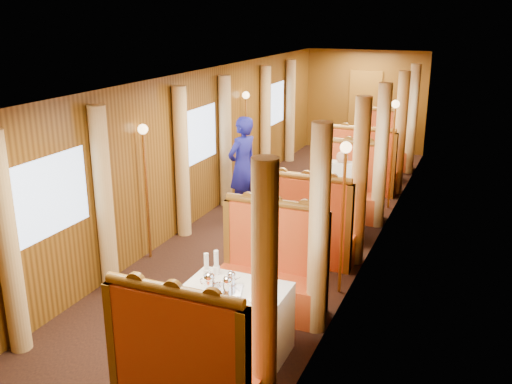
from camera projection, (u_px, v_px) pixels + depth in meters
The scene contains 48 objects.
floor at pixel (282, 229), 9.30m from camera, with size 3.00×12.00×0.01m, color black, non-canonical shape.
ceiling at pixel (285, 74), 8.54m from camera, with size 3.00×12.00×0.01m, color silver, non-canonical shape.
wall_far at pixel (365, 101), 14.20m from camera, with size 3.00×2.50×0.01m, color brown, non-canonical shape.
wall_left at pixel (199, 147), 9.47m from camera, with size 12.00×2.50×0.01m, color brown, non-canonical shape.
wall_right at pixel (379, 165), 8.37m from camera, with size 12.00×2.50×0.01m, color brown, non-canonical shape.
doorway_far at pixel (364, 111), 14.25m from camera, with size 0.80×0.04×2.00m, color brown.
table_near at pixel (235, 321), 5.83m from camera, with size 1.05×0.72×0.75m, color white.
banquette_near_fwd at pixel (186, 373), 4.92m from camera, with size 1.30×0.55×1.34m.
banquette_near_aft at pixel (271, 276), 6.71m from camera, with size 1.30×0.55×1.34m.
table_mid at pixel (328, 214), 8.91m from camera, with size 1.05×0.72×0.75m, color white.
banquette_mid_fwd at pixel (308, 233), 8.01m from camera, with size 1.30×0.55×1.34m.
banquette_mid_aft at pixel (344, 193), 9.79m from camera, with size 1.30×0.55×1.34m.
table_far at pixel (373, 162), 11.99m from camera, with size 1.05×0.72×0.75m, color white.
banquette_far_fwd at pixel (362, 171), 11.09m from camera, with size 1.30×0.55×1.34m.
banquette_far_aft at pixel (382, 149), 12.87m from camera, with size 1.30×0.55×1.34m.
tea_tray at pixel (225, 290), 5.67m from camera, with size 0.34×0.26×0.01m, color silver.
teapot_left at pixel (209, 284), 5.65m from camera, with size 0.19×0.14×0.15m, color silver, non-canonical shape.
teapot_right at pixel (228, 287), 5.61m from camera, with size 0.16×0.12×0.13m, color silver, non-canonical shape.
teapot_back at pixel (231, 280), 5.77m from camera, with size 0.14×0.11×0.12m, color silver, non-canonical shape.
fruit_plate at pixel (260, 297), 5.50m from camera, with size 0.24×0.24×0.05m.
cup_inboard at pixel (207, 267), 5.94m from camera, with size 0.08×0.08×0.26m.
cup_outboard at pixel (216, 265), 6.01m from camera, with size 0.08×0.08×0.26m.
rose_vase_mid at pixel (331, 181), 8.71m from camera, with size 0.06×0.06×0.36m.
rose_vase_far at pixel (375, 136), 11.79m from camera, with size 0.06×0.06×0.36m.
window_left_near at pixel (51, 196), 6.32m from camera, with size 1.20×0.90×0.01m, color #96ADCE, non-canonical shape.
curtain_left_near_a at pixel (7, 246), 5.68m from camera, with size 0.22×0.22×2.35m, color tan.
curtain_left_near_b at pixel (104, 200), 7.05m from camera, with size 0.22×0.22×2.35m, color tan.
window_right_near at pixel (307, 234), 5.24m from camera, with size 1.20×0.90×0.01m, color #96ADCE, non-canonical shape.
curtain_right_near_a at pixel (264, 296), 4.67m from camera, with size 0.22×0.22×2.35m, color tan.
curtain_right_near_b at pixel (319, 231), 6.05m from camera, with size 0.22×0.22×2.35m, color tan.
window_left_mid at pixel (199, 135), 9.40m from camera, with size 1.20×0.90×0.01m, color #96ADCE, non-canonical shape.
curtain_left_mid_a at pixel (182, 163), 8.76m from camera, with size 0.22×0.22×2.35m, color tan.
curtain_left_mid_b at pixel (225, 142), 10.13m from camera, with size 0.22×0.22×2.35m, color tan.
window_right_mid at pixel (379, 151), 8.32m from camera, with size 1.20×0.90×0.01m, color #96ADCE, non-canonical shape.
curtain_right_mid_a at pixel (359, 183), 7.75m from camera, with size 0.22×0.22×2.35m, color tan.
curtain_right_mid_b at pixel (381, 157), 9.13m from camera, with size 0.22×0.22×2.35m, color tan.
window_left_far at pixel (274, 104), 12.48m from camera, with size 1.20×0.90×0.01m, color #96ADCE, non-canonical shape.
curtain_left_far_a at pixel (265, 123), 11.84m from camera, with size 0.22×0.22×2.35m, color tan.
curtain_left_far_b at pixel (290, 111), 13.21m from camera, with size 0.22×0.22×2.35m, color tan.
window_right_far at pixel (413, 113), 11.40m from camera, with size 1.20×0.90×0.01m, color #96ADCE, non-canonical shape.
curtain_right_far_a at pixel (400, 134), 10.83m from camera, with size 0.22×0.22×2.35m, color tan.
curtain_right_far_b at pixel (412, 120), 12.21m from camera, with size 0.22×0.22×2.35m, color tan.
sconce_left_fore at pixel (145, 165), 7.85m from camera, with size 0.14×0.14×1.95m.
sconce_right_fore at pixel (344, 188), 6.83m from camera, with size 0.14×0.14×1.95m.
sconce_left_aft at pixel (246, 121), 10.93m from camera, with size 0.14×0.14×1.95m.
sconce_right_aft at pixel (393, 133), 9.91m from camera, with size 0.14×0.14×1.95m.
steward at pixel (242, 167), 9.73m from camera, with size 0.63×0.41×1.73m, color navy.
passenger at pixel (341, 179), 9.45m from camera, with size 0.40×0.44×0.76m.
Camera 1 is at (2.92, -8.18, 3.41)m, focal length 40.00 mm.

